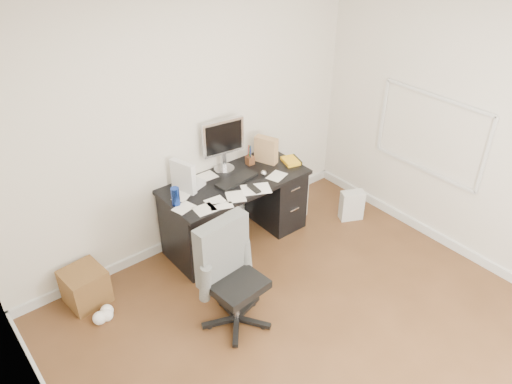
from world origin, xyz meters
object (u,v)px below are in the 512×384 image
(pc_tower, at_px, (290,193))
(keyboard, at_px, (237,180))
(wicker_basket, at_px, (85,286))
(desk, at_px, (236,209))
(office_chair, at_px, (235,279))
(lcd_monitor, at_px, (223,145))

(pc_tower, bearing_deg, keyboard, -167.62)
(keyboard, distance_m, wicker_basket, 1.75)
(desk, xyz_separation_m, wicker_basket, (-1.64, 0.12, -0.22))
(office_chair, height_order, pc_tower, office_chair)
(office_chair, bearing_deg, lcd_monitor, 52.72)
(office_chair, height_order, wicker_basket, office_chair)
(office_chair, bearing_deg, pc_tower, 28.42)
(office_chair, distance_m, wicker_basket, 1.45)
(desk, bearing_deg, pc_tower, 5.21)
(desk, relative_size, office_chair, 1.49)
(desk, relative_size, wicker_basket, 4.27)
(pc_tower, bearing_deg, lcd_monitor, 174.07)
(keyboard, distance_m, pc_tower, 1.00)
(lcd_monitor, distance_m, wicker_basket, 1.89)
(desk, xyz_separation_m, lcd_monitor, (0.04, 0.24, 0.64))
(office_chair, relative_size, wicker_basket, 2.87)
(pc_tower, bearing_deg, office_chair, -140.76)
(lcd_monitor, relative_size, office_chair, 0.57)
(desk, bearing_deg, keyboard, -72.73)
(desk, height_order, wicker_basket, desk)
(lcd_monitor, height_order, office_chair, lcd_monitor)
(lcd_monitor, height_order, keyboard, lcd_monitor)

